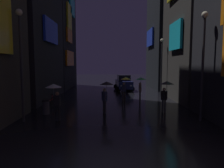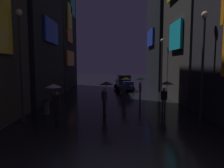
{
  "view_description": "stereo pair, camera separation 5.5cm",
  "coord_description": "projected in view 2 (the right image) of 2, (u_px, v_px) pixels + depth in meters",
  "views": [
    {
      "loc": [
        -0.14,
        -5.26,
        3.2
      ],
      "look_at": [
        0.0,
        9.76,
        1.73
      ],
      "focal_mm": 32.0,
      "sensor_mm": 36.0,
      "label": 1
    },
    {
      "loc": [
        -0.08,
        -5.26,
        3.2
      ],
      "look_at": [
        0.0,
        9.76,
        1.73
      ],
      "focal_mm": 32.0,
      "sensor_mm": 36.0,
      "label": 2
    }
  ],
  "objects": [
    {
      "name": "pedestrian_foreground_right_black",
      "position": [
        106.0,
        88.0,
        12.87
      ],
      "size": [
        0.9,
        0.9,
        2.12
      ],
      "color": "#2D2D38",
      "rests_on": "ground"
    },
    {
      "name": "pedestrian_midstreet_centre_clear",
      "position": [
        55.0,
        92.0,
        11.27
      ],
      "size": [
        0.9,
        0.9,
        2.12
      ],
      "color": "black",
      "rests_on": "ground"
    },
    {
      "name": "trash_bin",
      "position": [
        46.0,
        107.0,
        12.9
      ],
      "size": [
        0.46,
        0.46,
        0.93
      ],
      "color": "#3F3F47",
      "rests_on": "ground"
    },
    {
      "name": "streetlamp_right_far",
      "position": [
        162.0,
        61.0,
        19.86
      ],
      "size": [
        0.36,
        0.36,
        5.75
      ],
      "color": "#2D2D33",
      "rests_on": "ground"
    },
    {
      "name": "building_right_far",
      "position": [
        168.0,
        3.0,
        26.44
      ],
      "size": [
        4.25,
        8.1,
        22.61
      ],
      "color": "black",
      "rests_on": "ground"
    },
    {
      "name": "pedestrian_midstreet_left_green",
      "position": [
        141.0,
        83.0,
        17.04
      ],
      "size": [
        0.9,
        0.9,
        2.12
      ],
      "color": "#38332D",
      "rests_on": "ground"
    },
    {
      "name": "bicycle_parked_at_storefront",
      "position": [
        50.0,
        103.0,
        14.73
      ],
      "size": [
        0.2,
        1.82,
        0.96
      ],
      "color": "black",
      "rests_on": "ground"
    },
    {
      "name": "streetlamp_right_near",
      "position": [
        203.0,
        55.0,
        10.98
      ],
      "size": [
        0.36,
        0.36,
        6.07
      ],
      "color": "#2D2D33",
      "rests_on": "ground"
    },
    {
      "name": "streetlamp_left_near",
      "position": [
        21.0,
        54.0,
        10.86
      ],
      "size": [
        0.36,
        0.36,
        6.16
      ],
      "color": "#2D2D33",
      "rests_on": "ground"
    },
    {
      "name": "building_left_far",
      "position": [
        56.0,
        32.0,
        26.95
      ],
      "size": [
        4.25,
        8.57,
        15.05
      ],
      "color": "black",
      "rests_on": "ground"
    },
    {
      "name": "pedestrian_near_crossing_yellow",
      "position": [
        125.0,
        82.0,
        17.35
      ],
      "size": [
        0.9,
        0.9,
        2.12
      ],
      "color": "#38332D",
      "rests_on": "ground"
    },
    {
      "name": "pedestrian_far_right_black",
      "position": [
        166.0,
        88.0,
        13.11
      ],
      "size": [
        0.9,
        0.9,
        2.12
      ],
      "color": "#2D2D38",
      "rests_on": "ground"
    },
    {
      "name": "car_distant",
      "position": [
        124.0,
        83.0,
        24.92
      ],
      "size": [
        2.47,
        4.25,
        1.92
      ],
      "color": "navy",
      "rests_on": "ground"
    }
  ]
}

